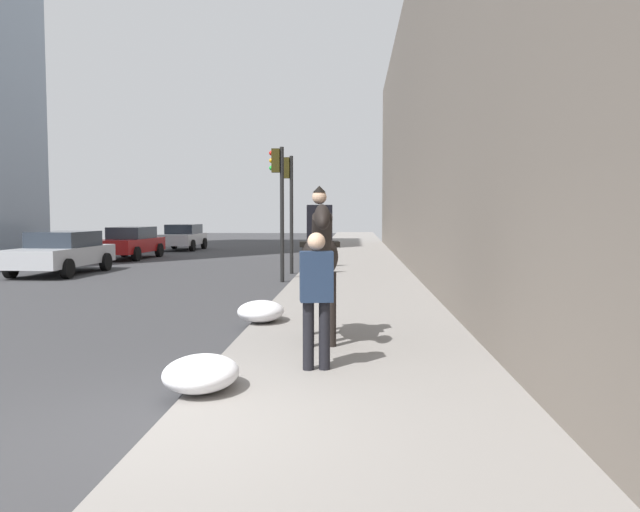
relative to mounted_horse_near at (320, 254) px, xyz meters
name	(u,v)px	position (x,y,z in m)	size (l,w,h in m)	color
sidewalk_slab	(356,432)	(-3.78, -0.55, -1.39)	(120.00, 3.70, 0.12)	gray
mounted_horse_near	(320,254)	(0.00, 0.00, 0.00)	(2.15, 0.70, 2.35)	black
pedestrian_greeting	(316,291)	(-1.73, -0.06, -0.35)	(0.31, 0.43, 1.70)	black
car_near_lane	(130,242)	(18.58, 9.61, -0.69)	(4.58, 2.09, 1.44)	maroon
car_mid_lane	(183,236)	(25.52, 9.10, -0.68)	(3.98, 2.05, 1.44)	silver
car_far_lane	(62,252)	(11.37, 9.38, -0.69)	(4.59, 2.22, 1.44)	#B7BABF
traffic_light_near_curb	(279,192)	(9.27, 1.72, 1.24)	(0.20, 0.44, 4.01)	black
traffic_light_far_curb	(289,195)	(11.89, 1.71, 1.22)	(0.20, 0.44, 3.98)	black
snow_pile_near	(201,373)	(-2.70, 1.15, -1.14)	(1.07, 0.83, 0.37)	white
snow_pile_far	(261,311)	(1.70, 1.15, -1.14)	(1.08, 0.83, 0.37)	white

